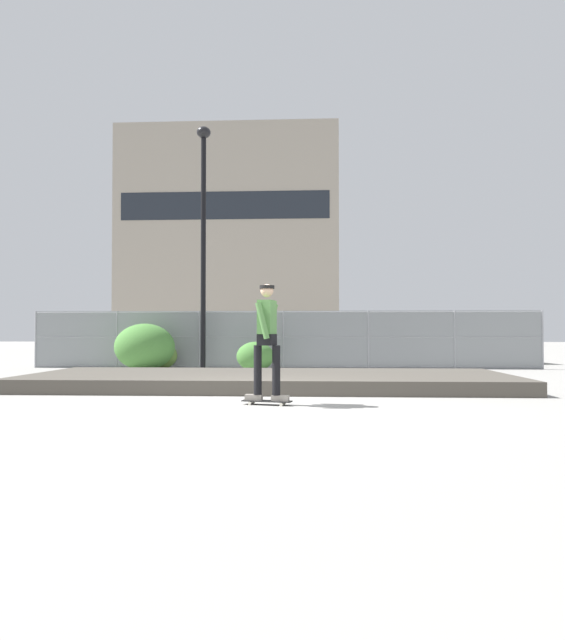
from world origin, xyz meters
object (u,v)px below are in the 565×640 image
object	(u,v)px
parked_car_mid	(296,341)
shrub_left	(145,347)
skateboard	(267,401)
shrub_center	(160,356)
street_lamp	(203,220)
skater	(267,334)
parked_car_far	(468,341)
shrub_right	(255,356)
parked_car_near	(140,341)

from	to	relation	value
parked_car_mid	shrub_left	distance (m)	6.32
skateboard	shrub_center	size ratio (longest dim) A/B	0.75
street_lamp	shrub_left	world-z (taller)	street_lamp
skater	skateboard	bearing A→B (deg)	161.57
skater	shrub_center	size ratio (longest dim) A/B	1.68
parked_car_mid	shrub_left	xyz separation A→B (m)	(-4.50, -4.43, -0.12)
parked_car_far	shrub_right	size ratio (longest dim) A/B	4.01
parked_car_far	shrub_right	xyz separation A→B (m)	(-7.52, -4.47, -0.40)
skateboard	parked_car_far	xyz separation A→B (m)	(6.54, 12.30, 0.78)
skateboard	shrub_center	world-z (taller)	shrub_center
parked_car_near	shrub_center	world-z (taller)	parked_car_near
parked_car_mid	shrub_center	xyz separation A→B (m)	(-4.15, -4.04, -0.41)
skater	parked_car_near	bearing A→B (deg)	115.80
parked_car_far	street_lamp	bearing A→B (deg)	-157.80
shrub_left	shrub_center	size ratio (longest dim) A/B	1.67
parked_car_mid	shrub_right	size ratio (longest dim) A/B	3.99
skateboard	parked_car_mid	size ratio (longest dim) A/B	0.18
shrub_center	skater	bearing A→B (deg)	-64.32
street_lamp	shrub_left	size ratio (longest dim) A/B	4.16
skater	shrub_right	size ratio (longest dim) A/B	1.64
shrub_left	shrub_right	size ratio (longest dim) A/B	1.63
skateboard	shrub_left	xyz separation A→B (m)	(-4.39, 8.00, 0.66)
parked_car_far	shrub_center	xyz separation A→B (m)	(-10.58, -3.91, -0.41)
parked_car_mid	shrub_right	bearing A→B (deg)	-103.23
shrub_center	parked_car_mid	bearing A→B (deg)	44.24
street_lamp	shrub_right	xyz separation A→B (m)	(1.72, -0.70, -4.26)
skater	parked_car_mid	xyz separation A→B (m)	(0.11, 12.43, -0.30)
parked_car_far	shrub_left	bearing A→B (deg)	-158.54
shrub_center	shrub_right	size ratio (longest dim) A/B	0.98
skateboard	shrub_center	xyz separation A→B (m)	(-4.04, 8.40, 0.37)
parked_car_near	shrub_right	world-z (taller)	parked_car_near
parked_car_near	street_lamp	bearing A→B (deg)	-48.06
parked_car_mid	parked_car_far	world-z (taller)	same
parked_car_far	shrub_right	world-z (taller)	parked_car_far
skater	shrub_right	xyz separation A→B (m)	(-0.97, 7.83, -0.70)
parked_car_near	parked_car_mid	size ratio (longest dim) A/B	1.00
parked_car_far	shrub_center	bearing A→B (deg)	-159.74
parked_car_far	parked_car_near	bearing A→B (deg)	-178.50
skater	parked_car_mid	distance (m)	12.44
parked_car_near	parked_car_far	world-z (taller)	same
parked_car_mid	skateboard	bearing A→B (deg)	-90.50
street_lamp	parked_car_mid	size ratio (longest dim) A/B	1.70
skater	shrub_left	distance (m)	9.14
parked_car_far	skateboard	bearing A→B (deg)	-118.01
parked_car_near	shrub_center	bearing A→B (deg)	-63.93
parked_car_mid	shrub_left	size ratio (longest dim) A/B	2.45
skater	shrub_center	xyz separation A→B (m)	(-4.04, 8.40, -0.71)
skater	parked_car_far	bearing A→B (deg)	61.99
skater	shrub_left	bearing A→B (deg)	118.77
skateboard	street_lamp	bearing A→B (deg)	107.52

